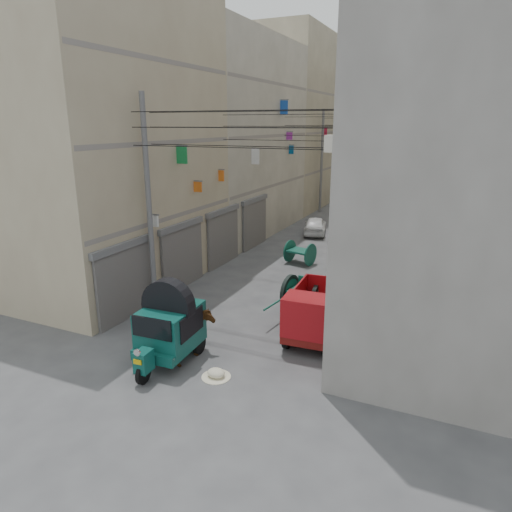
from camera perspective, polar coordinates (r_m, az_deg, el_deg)
The scene contains 18 objects.
ground at distance 12.26m, azimuth -15.70°, elevation -18.83°, with size 140.00×140.00×0.00m, color #424345.
building_row_left at distance 44.15m, azimuth 5.02°, elevation 15.59°, with size 8.00×62.00×14.00m.
building_row_right at distance 41.60m, azimuth 26.91°, elevation 13.92°, with size 8.00×62.00×14.00m.
end_cap_building at distance 73.77m, azimuth 19.85°, elevation 15.00°, with size 22.00×10.00×13.00m, color #B0A58A.
shutters_left at distance 21.52m, azimuth -6.43°, elevation 1.53°, with size 0.18×14.40×2.88m.
signboards at distance 30.11m, azimuth 11.30°, elevation 9.28°, with size 8.22×40.52×5.67m.
ac_units at distance 15.46m, azimuth 13.18°, elevation 17.73°, with size 0.70×6.55×3.35m.
utility_poles at distance 25.56m, azimuth 8.90°, elevation 9.49°, with size 7.40×22.20×8.00m.
overhead_cables at distance 22.90m, azimuth 7.36°, elevation 15.73°, with size 7.40×22.52×1.12m.
auto_rickshaw at distance 13.98m, azimuth -10.78°, elevation -8.44°, with size 1.70×2.83×1.96m.
tonga_cart at distance 17.45m, azimuth 6.04°, elevation -4.75°, with size 1.57×3.10×1.34m.
mini_truck at distance 15.07m, azimuth 7.06°, elevation -7.53°, with size 1.68×3.37×1.84m.
second_cart at distance 23.35m, azimuth 5.53°, elevation 0.49°, with size 1.51×1.40×1.15m.
feed_sack at distance 13.37m, azimuth -5.01°, elevation -14.36°, with size 0.52×0.42×0.26m, color beige.
horse at distance 14.01m, azimuth -8.35°, elevation -10.20°, with size 0.79×1.73×1.46m, color maroon.
distant_car_white at distance 29.84m, azimuth 7.41°, elevation 3.82°, with size 1.35×3.35×1.14m, color white.
distant_car_grey at distance 40.28m, azimuth 15.37°, elevation 6.70°, with size 1.35×3.88×1.28m, color slate.
distant_car_green at distance 51.97m, azimuth 16.43°, elevation 8.66°, with size 1.82×4.47×1.30m, color #1E5A34.
Camera 1 is at (6.84, -7.46, 6.93)m, focal length 32.00 mm.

